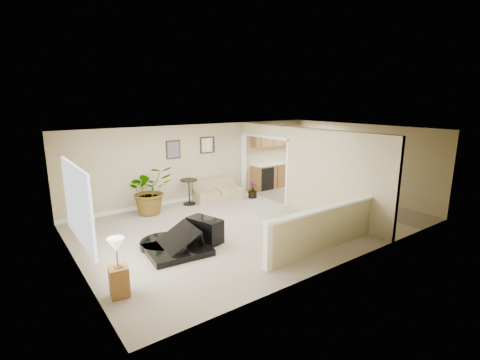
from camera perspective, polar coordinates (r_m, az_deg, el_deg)
floor at (r=9.62m, az=2.44°, el=-6.92°), size 9.00×9.00×0.00m
back_wall at (r=11.72m, az=-6.64°, el=2.96°), size 9.00×0.04×2.50m
front_wall at (r=7.24m, az=17.46°, el=-3.87°), size 9.00×0.04×2.50m
left_wall at (r=7.45m, az=-25.84°, el=-4.13°), size 0.04×6.00×2.50m
right_wall at (r=12.52m, az=18.90°, el=2.99°), size 0.04×6.00×2.50m
ceiling at (r=9.08m, az=2.59°, el=8.09°), size 9.00×6.00×0.04m
kitchen_vinyl at (r=11.74m, az=14.62°, el=-3.61°), size 2.70×6.00×0.01m
interior_partition at (r=10.64m, az=9.28°, el=1.68°), size 0.18×5.99×2.50m
pony_half_wall at (r=7.94m, az=13.36°, el=-7.70°), size 3.42×0.22×1.00m
left_window at (r=6.92m, az=-25.12°, el=-3.56°), size 0.05×2.15×1.45m
wall_art_left at (r=11.19m, az=-10.89°, el=4.93°), size 0.48×0.04×0.58m
wall_mirror at (r=11.76m, az=-5.37°, el=5.74°), size 0.55×0.04×0.55m
kitchen_cabinets at (r=13.41m, az=5.94°, el=2.60°), size 2.36×0.65×2.33m
piano at (r=7.81m, az=-10.92°, el=-7.93°), size 1.61×1.67×1.24m
piano_bench at (r=8.32m, az=-5.79°, el=-8.15°), size 0.65×0.94×0.57m
loveseat at (r=11.73m, az=-3.88°, el=-1.55°), size 1.68×1.11×0.88m
accent_table at (r=11.19m, az=-8.37°, el=-1.38°), size 0.56×0.56×0.82m
palm_plant at (r=10.49m, az=-14.55°, el=-1.63°), size 1.31×1.14×1.43m
small_plant at (r=11.88m, az=2.07°, el=-1.81°), size 0.42×0.42×0.57m
lamp_stand at (r=6.40m, az=-19.34°, el=-14.03°), size 0.35×0.35×1.05m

